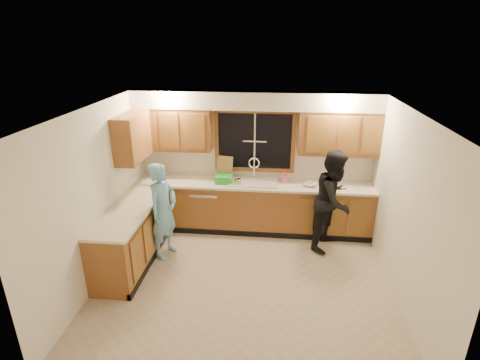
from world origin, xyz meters
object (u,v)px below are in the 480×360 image
(man, at_px, (163,211))
(soap_bottle, at_px, (284,177))
(sink, at_px, (253,185))
(bowl, at_px, (311,184))
(knife_block, at_px, (161,173))
(dishwasher, at_px, (207,207))
(stove, at_px, (117,256))
(woman, at_px, (334,200))
(dish_crate, at_px, (224,179))

(man, distance_m, soap_bottle, 2.18)
(sink, xyz_separation_m, bowl, (1.00, -0.05, 0.08))
(soap_bottle, bearing_deg, knife_block, 179.89)
(dishwasher, height_order, knife_block, knife_block)
(dishwasher, xyz_separation_m, soap_bottle, (1.39, 0.07, 0.61))
(man, xyz_separation_m, knife_block, (-0.35, 1.06, 0.24))
(sink, distance_m, soap_bottle, 0.57)
(stove, bearing_deg, knife_block, 86.69)
(stove, xyz_separation_m, woman, (3.16, 1.36, 0.40))
(man, bearing_deg, dish_crate, -20.37)
(sink, bearing_deg, dishwasher, -179.01)
(dish_crate, bearing_deg, dishwasher, 175.42)
(soap_bottle, xyz_separation_m, bowl, (0.46, -0.11, -0.08))
(woman, relative_size, dish_crate, 5.71)
(stove, bearing_deg, dishwasher, 62.31)
(stove, height_order, man, man)
(dishwasher, bearing_deg, sink, 0.99)
(stove, xyz_separation_m, soap_bottle, (2.34, 1.88, 0.57))
(soap_bottle, bearing_deg, bowl, -13.06)
(dish_crate, bearing_deg, bowl, -0.41)
(man, xyz_separation_m, dish_crate, (0.83, 0.96, 0.20))
(woman, bearing_deg, dish_crate, 106.66)
(sink, bearing_deg, soap_bottle, 5.72)
(sink, distance_m, knife_block, 1.70)
(dish_crate, height_order, soap_bottle, soap_bottle)
(dish_crate, xyz_separation_m, soap_bottle, (1.06, 0.10, 0.04))
(man, relative_size, bowl, 6.83)
(dishwasher, relative_size, woman, 0.48)
(knife_block, distance_m, dish_crate, 1.18)
(woman, bearing_deg, sink, 100.51)
(dish_crate, xyz_separation_m, bowl, (1.52, -0.01, -0.04))
(bowl, bearing_deg, soap_bottle, 166.94)
(sink, distance_m, dishwasher, 0.96)
(dishwasher, height_order, man, man)
(sink, xyz_separation_m, soap_bottle, (0.54, 0.05, 0.16))
(man, bearing_deg, soap_bottle, -40.25)
(man, height_order, dish_crate, man)
(dishwasher, bearing_deg, dish_crate, -4.58)
(woman, xyz_separation_m, soap_bottle, (-0.81, 0.52, 0.18))
(dishwasher, distance_m, soap_bottle, 1.52)
(knife_block, bearing_deg, man, -77.32)
(stove, relative_size, bowl, 3.91)
(stove, distance_m, dish_crate, 2.26)
(stove, height_order, bowl, bowl)
(sink, xyz_separation_m, stove, (-1.80, -1.82, -0.41))
(knife_block, relative_size, dish_crate, 0.70)
(dishwasher, bearing_deg, soap_bottle, 2.84)
(dishwasher, distance_m, stove, 2.04)
(dishwasher, bearing_deg, man, -116.56)
(stove, xyz_separation_m, dish_crate, (1.29, 1.78, 0.54))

